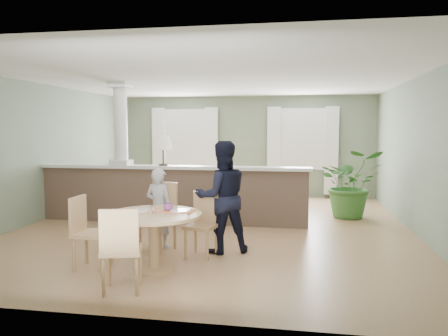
% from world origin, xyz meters
% --- Properties ---
extents(ground, '(8.00, 8.00, 0.00)m').
position_xyz_m(ground, '(0.00, 0.00, 0.00)').
color(ground, tan).
rests_on(ground, ground).
extents(room_shell, '(7.02, 8.02, 2.71)m').
position_xyz_m(room_shell, '(-0.03, 0.63, 1.81)').
color(room_shell, gray).
rests_on(room_shell, ground).
extents(pony_wall, '(5.32, 0.38, 2.70)m').
position_xyz_m(pony_wall, '(-0.99, 0.20, 0.71)').
color(pony_wall, brown).
rests_on(pony_wall, ground).
extents(sofa, '(3.00, 1.62, 0.83)m').
position_xyz_m(sofa, '(-1.25, 1.51, 0.42)').
color(sofa, '#947250').
rests_on(sofa, ground).
extents(houseplant, '(1.33, 1.18, 1.39)m').
position_xyz_m(houseplant, '(2.57, 1.32, 0.70)').
color(houseplant, '#33692A').
rests_on(houseplant, ground).
extents(dining_table, '(1.22, 1.22, 0.84)m').
position_xyz_m(dining_table, '(-0.29, -2.59, 0.59)').
color(dining_table, tan).
rests_on(dining_table, ground).
extents(chair_far_boy, '(0.57, 0.57, 1.01)m').
position_xyz_m(chair_far_boy, '(-0.52, -1.63, 0.55)').
color(chair_far_boy, tan).
rests_on(chair_far_boy, ground).
extents(chair_far_man, '(0.48, 0.48, 0.90)m').
position_xyz_m(chair_far_man, '(0.18, -1.84, 0.50)').
color(chair_far_man, tan).
rests_on(chair_far_man, ground).
extents(chair_near, '(0.53, 0.53, 0.96)m').
position_xyz_m(chair_near, '(-0.38, -3.42, 0.53)').
color(chair_near, tan).
rests_on(chair_near, ground).
extents(chair_side, '(0.43, 0.43, 0.94)m').
position_xyz_m(chair_side, '(-1.18, -2.66, 0.52)').
color(chair_side, tan).
rests_on(chair_side, ground).
extents(child_person, '(0.50, 0.39, 1.22)m').
position_xyz_m(child_person, '(-0.57, -1.53, 0.61)').
color(child_person, '#AAABB0').
rests_on(child_person, ground).
extents(man_person, '(0.98, 0.89, 1.64)m').
position_xyz_m(man_person, '(0.42, -1.62, 0.82)').
color(man_person, black).
rests_on(man_person, ground).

